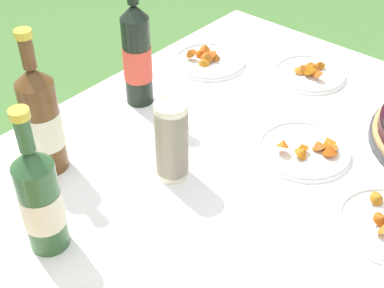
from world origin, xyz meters
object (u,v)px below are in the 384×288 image
(cider_bottle_green, at_px, (40,199))
(snack_plate_right, at_px, (209,60))
(cup_stack, at_px, (172,141))
(snack_plate_left, at_px, (309,73))
(juice_bottle_red, at_px, (137,55))
(snack_plate_near, at_px, (306,149))
(cider_bottle_amber, at_px, (42,120))

(cider_bottle_green, bearing_deg, snack_plate_right, 15.67)
(cup_stack, relative_size, cider_bottle_green, 0.60)
(snack_plate_left, height_order, snack_plate_right, snack_plate_right)
(cup_stack, height_order, juice_bottle_red, juice_bottle_red)
(snack_plate_near, bearing_deg, juice_bottle_red, 102.21)
(cider_bottle_amber, bearing_deg, cider_bottle_green, -127.95)
(cider_bottle_amber, distance_m, snack_plate_left, 0.77)
(cup_stack, distance_m, snack_plate_near, 0.33)
(cider_bottle_green, bearing_deg, cup_stack, -8.47)
(juice_bottle_red, bearing_deg, snack_plate_right, -2.85)
(juice_bottle_red, xyz_separation_m, snack_plate_near, (0.10, -0.45, -0.13))
(snack_plate_near, distance_m, snack_plate_right, 0.47)
(snack_plate_near, height_order, snack_plate_left, snack_plate_left)
(cider_bottle_amber, height_order, snack_plate_left, cider_bottle_amber)
(cup_stack, xyz_separation_m, snack_plate_left, (0.56, -0.01, -0.08))
(snack_plate_right, bearing_deg, cup_stack, -149.84)
(cider_bottle_green, distance_m, snack_plate_right, 0.77)
(juice_bottle_red, height_order, snack_plate_near, juice_bottle_red)
(cup_stack, distance_m, juice_bottle_red, 0.31)
(cup_stack, bearing_deg, juice_bottle_red, 58.63)
(juice_bottle_red, bearing_deg, snack_plate_near, -77.79)
(snack_plate_left, bearing_deg, snack_plate_near, -150.34)
(cider_bottle_green, bearing_deg, cider_bottle_amber, 52.05)
(juice_bottle_red, height_order, snack_plate_left, juice_bottle_red)
(cider_bottle_amber, height_order, snack_plate_right, cider_bottle_amber)
(cider_bottle_amber, bearing_deg, juice_bottle_red, 6.42)
(cider_bottle_amber, xyz_separation_m, juice_bottle_red, (0.32, 0.04, 0.01))
(snack_plate_right, bearing_deg, snack_plate_near, -111.69)
(cup_stack, relative_size, snack_plate_left, 0.92)
(snack_plate_left, bearing_deg, juice_bottle_red, 145.37)
(cup_stack, bearing_deg, snack_plate_right, 30.16)
(cider_bottle_amber, bearing_deg, snack_plate_left, -18.45)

